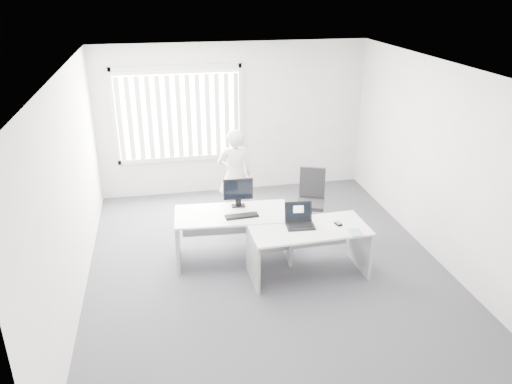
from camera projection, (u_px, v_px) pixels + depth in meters
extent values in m
plane|color=#4B4B52|center=(267.00, 268.00, 7.14)|extent=(6.00, 6.00, 0.00)
cube|color=beige|center=(233.00, 119.00, 9.28)|extent=(5.00, 0.02, 2.80)
cube|color=beige|center=(352.00, 316.00, 3.88)|extent=(5.00, 0.02, 2.80)
cube|color=beige|center=(70.00, 192.00, 6.13)|extent=(0.02, 6.00, 2.80)
cube|color=beige|center=(441.00, 165.00, 7.03)|extent=(0.02, 6.00, 2.80)
cube|color=silver|center=(270.00, 70.00, 6.03)|extent=(5.00, 6.00, 0.02)
cube|color=silver|center=(179.00, 115.00, 9.01)|extent=(2.32, 0.06, 1.76)
cube|color=white|center=(309.00, 229.00, 6.72)|extent=(1.62, 0.81, 0.03)
cube|color=#A2A2A4|center=(253.00, 259.00, 6.70)|extent=(0.07, 0.69, 0.70)
cube|color=#A2A2A4|center=(360.00, 246.00, 7.03)|extent=(0.07, 0.69, 0.70)
cube|color=white|center=(233.00, 214.00, 7.10)|extent=(1.68, 0.87, 0.03)
cube|color=#A2A2A4|center=(178.00, 241.00, 7.15)|extent=(0.09, 0.71, 0.71)
cube|color=#A2A2A4|center=(287.00, 234.00, 7.34)|extent=(0.09, 0.71, 0.71)
cylinder|color=black|center=(310.00, 226.00, 8.28)|extent=(0.73, 0.73, 0.08)
cylinder|color=black|center=(310.00, 216.00, 8.21)|extent=(0.07, 0.07, 0.43)
cube|color=black|center=(311.00, 204.00, 8.12)|extent=(0.56, 0.56, 0.07)
cube|color=black|center=(312.00, 182.00, 8.18)|extent=(0.41, 0.20, 0.52)
imported|color=silver|center=(235.00, 175.00, 8.34)|extent=(0.59, 0.40, 1.58)
cube|color=white|center=(335.00, 226.00, 6.75)|extent=(0.32, 0.24, 0.00)
cube|color=silver|center=(356.00, 232.00, 6.58)|extent=(0.16, 0.22, 0.01)
cube|color=black|center=(242.00, 216.00, 6.98)|extent=(0.47, 0.18, 0.02)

